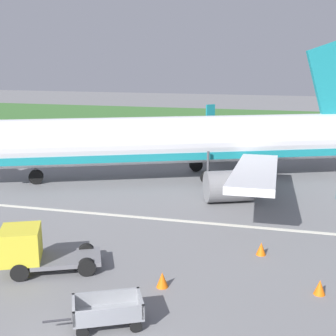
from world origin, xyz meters
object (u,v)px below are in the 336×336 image
airplane (184,141)px  baggage_cart_second_in_row (107,311)px  service_truck_beside_carts (32,249)px  traffic_cone_mid_apron (320,287)px  traffic_cone_near_plane (162,280)px  traffic_cone_by_carts (261,249)px

airplane → baggage_cart_second_in_row: bearing=-84.7°
airplane → baggage_cart_second_in_row: (2.00, -21.58, -2.45)m
service_truck_beside_carts → traffic_cone_mid_apron: service_truck_beside_carts is taller
traffic_cone_near_plane → traffic_cone_mid_apron: bearing=8.9°
service_truck_beside_carts → baggage_cart_second_in_row: bearing=-34.4°
airplane → service_truck_beside_carts: airplane is taller
traffic_cone_near_plane → airplane: bearing=99.8°
traffic_cone_mid_apron → traffic_cone_near_plane: bearing=-171.1°
airplane → service_truck_beside_carts: (-2.94, -18.20, -1.95)m
airplane → traffic_cone_mid_apron: 19.87m
traffic_cone_by_carts → traffic_cone_near_plane: bearing=-130.9°
traffic_cone_near_plane → traffic_cone_mid_apron: 6.52m
service_truck_beside_carts → traffic_cone_near_plane: size_ratio=7.08×
airplane → traffic_cone_by_carts: airplane is taller
baggage_cart_second_in_row → traffic_cone_by_carts: 9.30m
airplane → traffic_cone_mid_apron: (9.59, -17.19, -2.74)m
baggage_cart_second_in_row → traffic_cone_mid_apron: 8.77m
traffic_cone_mid_apron → traffic_cone_by_carts: (-2.59, 3.44, 0.00)m
airplane → traffic_cone_near_plane: bearing=-80.2°
baggage_cart_second_in_row → traffic_cone_by_carts: size_ratio=5.45×
baggage_cart_second_in_row → traffic_cone_near_plane: 3.58m
traffic_cone_by_carts → service_truck_beside_carts: bearing=-155.8°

